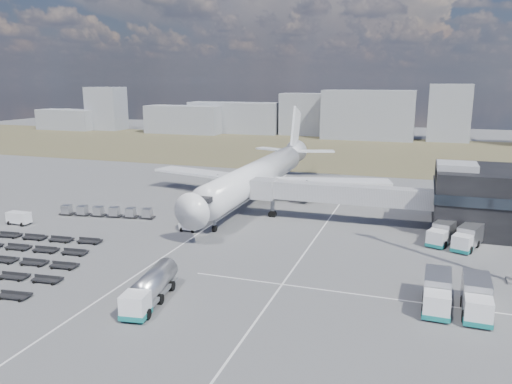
% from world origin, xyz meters
% --- Properties ---
extents(ground, '(420.00, 420.00, 0.00)m').
position_xyz_m(ground, '(0.00, 0.00, 0.00)').
color(ground, '#565659').
rests_on(ground, ground).
extents(grass_strip, '(420.00, 90.00, 0.01)m').
position_xyz_m(grass_strip, '(0.00, 110.00, 0.01)').
color(grass_strip, brown).
rests_on(grass_strip, ground).
extents(lane_markings, '(47.12, 110.00, 0.01)m').
position_xyz_m(lane_markings, '(9.77, 3.00, 0.01)').
color(lane_markings, silver).
rests_on(lane_markings, ground).
extents(jet_bridge, '(30.30, 3.80, 7.05)m').
position_xyz_m(jet_bridge, '(15.90, 20.42, 5.05)').
color(jet_bridge, '#939399').
rests_on(jet_bridge, ground).
extents(airliner, '(51.59, 64.53, 17.62)m').
position_xyz_m(airliner, '(0.00, 32.38, 5.29)').
color(airliner, white).
rests_on(airliner, ground).
extents(skyline, '(302.53, 27.08, 23.30)m').
position_xyz_m(skyline, '(5.30, 148.99, 8.91)').
color(skyline, gray).
rests_on(skyline, ground).
extents(fuel_tanker, '(4.10, 10.75, 3.39)m').
position_xyz_m(fuel_tanker, '(3.78, -17.29, 1.69)').
color(fuel_tanker, white).
rests_on(fuel_tanker, ground).
extents(pushback_tug, '(2.95, 1.70, 1.35)m').
position_xyz_m(pushback_tug, '(-4.00, 8.00, 0.68)').
color(pushback_tug, white).
rests_on(pushback_tug, ground).
extents(utility_van, '(3.92, 1.79, 2.12)m').
position_xyz_m(utility_van, '(-32.73, 2.28, 1.06)').
color(utility_van, white).
rests_on(utility_van, ground).
extents(catering_truck, '(3.42, 5.80, 2.49)m').
position_xyz_m(catering_truck, '(11.35, 37.94, 1.28)').
color(catering_truck, white).
rests_on(catering_truck, ground).
extents(service_trucks_near, '(6.77, 8.05, 3.18)m').
position_xyz_m(service_trucks_near, '(35.12, -8.68, 1.73)').
color(service_trucks_near, white).
rests_on(service_trucks_near, ground).
extents(service_trucks_far, '(8.22, 8.93, 2.93)m').
position_xyz_m(service_trucks_far, '(36.04, 13.87, 1.59)').
color(service_trucks_far, white).
rests_on(service_trucks_far, ground).
extents(uld_row, '(17.66, 4.34, 1.60)m').
position_xyz_m(uld_row, '(-21.68, 11.07, 0.96)').
color(uld_row, black).
rests_on(uld_row, ground).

